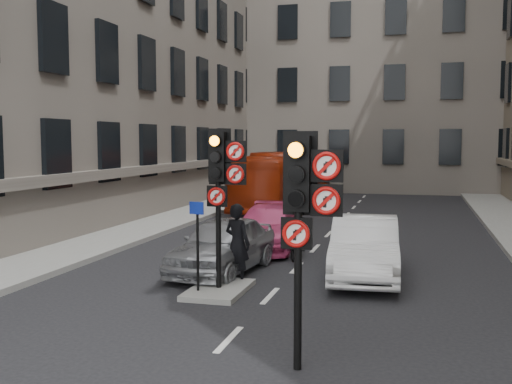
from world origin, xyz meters
The scene contains 12 objects.
pavement_left centered at (-7.20, 12.00, 0.08)m, with size 3.00×50.00×0.16m, color gray.
centre_island centered at (-1.20, 5.00, 0.06)m, with size 1.20×2.00×0.12m, color gray.
building_far centered at (0.00, 38.00, 10.00)m, with size 30.00×14.00×20.00m, color gray.
signal_near centered at (1.49, 0.99, 2.58)m, with size 0.91×0.40×3.58m.
signal_far centered at (-1.11, 4.99, 2.70)m, with size 0.91×0.40×3.58m.
car_silver centered at (-1.76, 7.00, 0.73)m, with size 1.71×4.26×1.45m, color #A4A7AC.
car_white centered at (1.85, 7.37, 0.76)m, with size 1.60×4.59×1.51m, color silver.
car_pink centered at (-1.48, 10.68, 0.67)m, with size 1.87×4.60×1.34m, color #CD3C73.
bus_red centered at (-3.25, 21.33, 1.42)m, with size 2.39×10.21×2.84m, color maroon.
motorcycle centered at (-0.24, 9.30, 0.55)m, with size 0.51×1.82×1.09m, color black.
motorcyclist centered at (-1.06, 6.00, 0.96)m, with size 0.70×0.46×1.92m, color black.
info_sign centered at (-1.55, 4.59, 1.40)m, with size 0.34×0.13×1.98m.
Camera 1 is at (3.08, -7.61, 3.45)m, focal length 42.00 mm.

